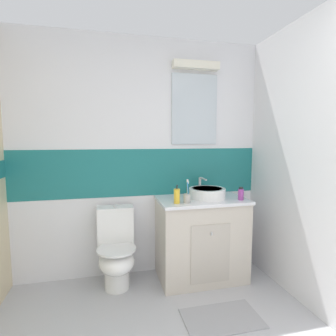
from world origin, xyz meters
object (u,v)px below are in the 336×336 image
object	(u,v)px
toilet	(116,251)
lotion_bottle_short	(241,194)
sink_basin	(207,193)
soap_dispenser	(177,196)
toothbrush_cup	(187,197)

from	to	relation	value
toilet	lotion_bottle_short	distance (m)	1.35
toilet	lotion_bottle_short	size ratio (longest dim) A/B	6.08
sink_basin	soap_dispenser	size ratio (longest dim) A/B	2.34
toilet	toothbrush_cup	distance (m)	0.88
toilet	toothbrush_cup	xyz separation A→B (m)	(0.66, -0.19, 0.54)
toilet	soap_dispenser	bearing A→B (deg)	-17.02
toilet	soap_dispenser	size ratio (longest dim) A/B	4.43
toothbrush_cup	soap_dispenser	world-z (taller)	toothbrush_cup
toothbrush_cup	sink_basin	bearing A→B (deg)	31.43
toothbrush_cup	lotion_bottle_short	xyz separation A→B (m)	(0.56, 0.01, 0.00)
toilet	lotion_bottle_short	xyz separation A→B (m)	(1.23, -0.18, 0.55)
soap_dispenser	lotion_bottle_short	size ratio (longest dim) A/B	1.37
sink_basin	soap_dispenser	distance (m)	0.39
toothbrush_cup	lotion_bottle_short	distance (m)	0.56
sink_basin	lotion_bottle_short	size ratio (longest dim) A/B	3.22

